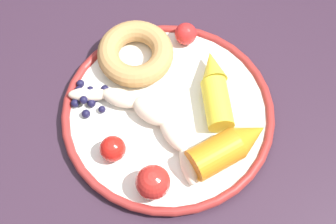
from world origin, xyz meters
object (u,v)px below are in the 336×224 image
(carrot_orange, at_px, (230,147))
(tomato_far, at_px, (153,182))
(banana, at_px, (145,118))
(tomato_near, at_px, (186,34))
(donut, at_px, (135,53))
(tomato_mid, at_px, (113,149))
(dining_table, at_px, (167,105))
(carrot_yellow, at_px, (216,87))
(plate, at_px, (168,113))
(blueberry_pile, at_px, (88,98))

(carrot_orange, relative_size, tomato_far, 2.67)
(banana, bearing_deg, tomato_near, 108.91)
(donut, bearing_deg, tomato_mid, -57.91)
(carrot_orange, distance_m, tomato_mid, 0.15)
(dining_table, height_order, carrot_yellow, carrot_yellow)
(dining_table, xyz_separation_m, carrot_orange, (0.14, -0.04, 0.12))
(carrot_yellow, xyz_separation_m, tomato_near, (-0.09, 0.04, -0.00))
(dining_table, height_order, banana, banana)
(tomato_mid, bearing_deg, donut, 122.09)
(carrot_yellow, xyz_separation_m, tomato_far, (0.03, -0.16, 0.00))
(carrot_yellow, height_order, tomato_mid, carrot_yellow)
(banana, relative_size, tomato_mid, 6.62)
(carrot_yellow, xyz_separation_m, tomato_mid, (-0.04, -0.16, -0.00))
(plate, relative_size, tomato_mid, 8.58)
(carrot_orange, relative_size, carrot_yellow, 1.06)
(plate, distance_m, tomato_mid, 0.10)
(carrot_yellow, height_order, donut, carrot_yellow)
(dining_table, bearing_deg, carrot_yellow, 14.68)
(plate, height_order, tomato_far, tomato_far)
(dining_table, height_order, tomato_mid, tomato_mid)
(donut, height_order, tomato_near, tomato_near)
(tomato_far, bearing_deg, tomato_near, 120.56)
(banana, bearing_deg, plate, 68.10)
(banana, bearing_deg, donut, 140.49)
(dining_table, xyz_separation_m, banana, (0.03, -0.08, 0.11))
(tomato_near, height_order, tomato_far, tomato_far)
(banana, bearing_deg, dining_table, 111.04)
(dining_table, bearing_deg, tomato_near, 106.08)
(donut, bearing_deg, dining_table, 14.32)
(plate, bearing_deg, blueberry_pile, -147.51)
(plate, bearing_deg, dining_table, 132.75)
(dining_table, xyz_separation_m, carrot_yellow, (0.07, 0.02, 0.12))
(carrot_yellow, xyz_separation_m, donut, (-0.12, -0.03, -0.00))
(tomato_mid, bearing_deg, plate, 82.67)
(carrot_yellow, bearing_deg, carrot_orange, -40.45)
(carrot_orange, bearing_deg, tomato_mid, -138.17)
(tomato_near, bearing_deg, donut, -113.44)
(plate, relative_size, tomato_near, 9.07)
(banana, bearing_deg, carrot_orange, 18.65)
(carrot_orange, height_order, donut, carrot_orange)
(banana, xyz_separation_m, carrot_yellow, (0.04, 0.10, 0.01))
(carrot_orange, height_order, tomato_near, carrot_orange)
(plate, bearing_deg, tomato_near, 119.39)
(banana, relative_size, carrot_yellow, 2.05)
(blueberry_pile, height_order, tomato_mid, tomato_mid)
(dining_table, relative_size, carrot_orange, 10.40)
(blueberry_pile, bearing_deg, tomato_mid, -22.03)
(dining_table, height_order, tomato_near, tomato_near)
(banana, bearing_deg, blueberry_pile, -160.75)
(carrot_orange, xyz_separation_m, donut, (-0.19, 0.03, -0.01))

